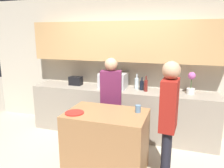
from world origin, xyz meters
TOP-DOWN VIEW (x-y plane):
  - back_wall at (0.00, 1.66)m, footprint 6.40×0.40m
  - back_counter at (0.00, 1.39)m, footprint 3.60×0.62m
  - kitchen_island at (0.15, 0.12)m, footprint 1.11×0.73m
  - microwave at (-0.17, 1.43)m, footprint 0.52×0.39m
  - toaster at (-0.99, 1.43)m, footprint 0.26×0.16m
  - potted_plant at (1.28, 1.43)m, footprint 0.14×0.14m
  - bottle_0 at (0.29, 1.51)m, footprint 0.08×0.08m
  - bottle_1 at (0.40, 1.44)m, footprint 0.08×0.08m
  - bottle_2 at (0.49, 1.37)m, footprint 0.07×0.07m
  - plate_on_island at (-0.25, -0.04)m, footprint 0.26×0.26m
  - cup_0 at (0.57, 0.27)m, footprint 0.08×0.08m
  - person_left at (0.01, 0.75)m, footprint 0.37×0.26m
  - person_center at (0.99, 0.07)m, footprint 0.22×0.35m

SIDE VIEW (x-z plane):
  - kitchen_island at x=0.15m, z-range 0.00..0.90m
  - back_counter at x=0.00m, z-range 0.00..0.92m
  - plate_on_island at x=-0.25m, z-range 0.90..0.92m
  - person_left at x=0.01m, z-range 0.14..1.74m
  - cup_0 at x=0.57m, z-range 0.90..1.01m
  - person_center at x=0.99m, z-range 0.16..1.81m
  - toaster at x=-0.99m, z-range 0.92..1.11m
  - bottle_1 at x=0.40m, z-range 0.89..1.14m
  - bottle_2 at x=0.49m, z-range 0.89..1.18m
  - bottle_0 at x=0.29m, z-range 0.89..1.18m
  - microwave at x=-0.17m, z-range 0.92..1.22m
  - potted_plant at x=1.28m, z-range 0.92..1.32m
  - back_wall at x=0.00m, z-range 0.19..2.89m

